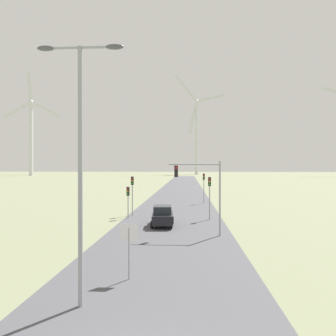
% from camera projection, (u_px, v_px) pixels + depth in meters
% --- Properties ---
extents(road_surface, '(10.00, 240.00, 0.01)m').
position_uv_depth(road_surface, '(179.00, 198.00, 55.82)').
color(road_surface, '#47474C').
rests_on(road_surface, ground).
extents(streetlamp, '(3.37, 0.32, 10.02)m').
position_uv_depth(streetlamp, '(80.00, 142.00, 12.51)').
color(streetlamp, '#93999E').
rests_on(streetlamp, ground).
extents(stop_sign_near, '(0.81, 0.07, 2.64)m').
position_uv_depth(stop_sign_near, '(129.00, 241.00, 15.50)').
color(stop_sign_near, '#93999E').
rests_on(stop_sign_near, ground).
extents(traffic_light_post_near_left, '(0.28, 0.34, 3.25)m').
position_uv_depth(traffic_light_post_near_left, '(128.00, 195.00, 33.56)').
color(traffic_light_post_near_left, '#93999E').
rests_on(traffic_light_post_near_left, ground).
extents(traffic_light_post_near_right, '(0.28, 0.34, 4.29)m').
position_uv_depth(traffic_light_post_near_right, '(210.00, 189.00, 32.73)').
color(traffic_light_post_near_right, '#93999E').
rests_on(traffic_light_post_near_right, ground).
extents(traffic_light_post_mid_left, '(0.28, 0.34, 4.24)m').
position_uv_depth(traffic_light_post_mid_left, '(132.00, 187.00, 35.59)').
color(traffic_light_post_mid_left, '#93999E').
rests_on(traffic_light_post_mid_left, ground).
extents(traffic_light_post_mid_right, '(0.28, 0.33, 4.30)m').
position_uv_depth(traffic_light_post_mid_right, '(204.00, 182.00, 47.11)').
color(traffic_light_post_mid_right, '#93999E').
rests_on(traffic_light_post_mid_right, ground).
extents(traffic_light_mast_overhead, '(4.05, 0.35, 5.78)m').
position_uv_depth(traffic_light_mast_overhead, '(202.00, 183.00, 25.32)').
color(traffic_light_mast_overhead, '#93999E').
rests_on(traffic_light_mast_overhead, ground).
extents(car_approaching, '(2.05, 4.20, 1.83)m').
position_uv_depth(car_approaching, '(163.00, 216.00, 29.41)').
color(car_approaching, black).
rests_on(car_approaching, ground).
extents(wind_turbine_far_left, '(27.31, 14.67, 59.23)m').
position_uv_depth(wind_turbine_far_left, '(31.00, 130.00, 186.78)').
color(wind_turbine_far_left, silver).
rests_on(wind_turbine_far_left, ground).
extents(wind_turbine_left, '(32.72, 17.75, 62.47)m').
position_uv_depth(wind_turbine_left, '(197.00, 129.00, 210.62)').
color(wind_turbine_left, silver).
rests_on(wind_turbine_left, ground).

